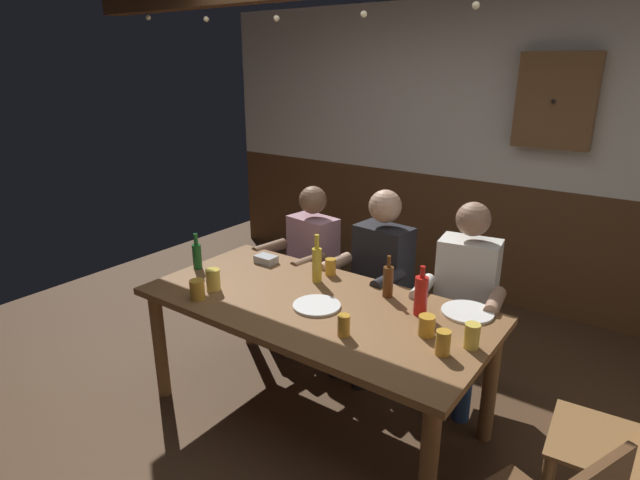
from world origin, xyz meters
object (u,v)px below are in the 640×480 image
at_px(person_1, 376,274).
at_px(pint_glass_2, 427,326).
at_px(pint_glass_0, 443,343).
at_px(bottle_2, 388,281).
at_px(pint_glass_1, 331,267).
at_px(pint_glass_3, 197,290).
at_px(pint_glass_4, 213,280).
at_px(pint_glass_6, 472,336).
at_px(dining_table, 314,317).
at_px(bottle_1, 197,255).
at_px(pint_glass_5, 344,325).
at_px(chair_empty_near_left, 627,446).
at_px(wall_dart_cabinet, 556,101).
at_px(bottle_0, 317,263).
at_px(condiment_caddy, 266,259).
at_px(person_0, 306,259).
at_px(person_2, 464,295).
at_px(plate_1, 467,312).
at_px(bottle_3, 421,295).
at_px(plate_0, 317,306).

xyz_separation_m(person_1, pint_glass_2, (0.67, -0.68, 0.12)).
relative_size(person_1, pint_glass_0, 10.47).
bearing_deg(bottle_2, pint_glass_1, 170.96).
xyz_separation_m(pint_glass_3, pint_glass_4, (-0.02, 0.14, 0.01)).
distance_m(bottle_2, pint_glass_6, 0.65).
distance_m(dining_table, pint_glass_2, 0.68).
bearing_deg(person_1, bottle_1, 44.89).
distance_m(pint_glass_0, pint_glass_5, 0.48).
bearing_deg(chair_empty_near_left, wall_dart_cabinet, 19.82).
bearing_deg(pint_glass_4, pint_glass_2, 10.98).
bearing_deg(bottle_0, wall_dart_cabinet, 66.93).
xyz_separation_m(condiment_caddy, pint_glass_3, (0.06, -0.65, 0.03)).
distance_m(person_0, pint_glass_5, 1.33).
bearing_deg(pint_glass_5, bottle_2, 94.86).
xyz_separation_m(person_2, plate_1, (0.15, -0.35, 0.07)).
bearing_deg(bottle_2, plate_1, 7.70).
bearing_deg(bottle_1, pint_glass_2, 2.40).
height_order(person_1, bottle_0, person_1).
height_order(plate_1, bottle_2, bottle_2).
distance_m(chair_empty_near_left, pint_glass_0, 0.86).
distance_m(bottle_2, pint_glass_1, 0.45).
distance_m(chair_empty_near_left, pint_glass_3, 2.20).
bearing_deg(chair_empty_near_left, person_2, 54.11).
height_order(person_0, bottle_3, person_0).
relative_size(person_0, bottle_0, 3.94).
height_order(chair_empty_near_left, bottle_3, bottle_3).
distance_m(pint_glass_2, wall_dart_cabinet, 2.33).
height_order(pint_glass_2, wall_dart_cabinet, wall_dart_cabinet).
bearing_deg(dining_table, chair_empty_near_left, 4.31).
bearing_deg(condiment_caddy, wall_dart_cabinet, 55.57).
relative_size(person_1, person_2, 0.99).
bearing_deg(wall_dart_cabinet, pint_glass_4, -117.56).
bearing_deg(pint_glass_2, pint_glass_5, -143.46).
height_order(pint_glass_0, wall_dart_cabinet, wall_dart_cabinet).
relative_size(bottle_0, wall_dart_cabinet, 0.43).
bearing_deg(chair_empty_near_left, pint_glass_2, 91.57).
bearing_deg(pint_glass_5, plate_1, 55.21).
distance_m(plate_1, pint_glass_4, 1.45).
distance_m(bottle_3, pint_glass_4, 1.20).
bearing_deg(pint_glass_2, bottle_2, 142.69).
bearing_deg(pint_glass_6, condiment_caddy, 170.52).
relative_size(pint_glass_0, pint_glass_4, 0.92).
xyz_separation_m(dining_table, bottle_0, (-0.16, 0.24, 0.21)).
bearing_deg(bottle_2, bottle_3, -21.37).
relative_size(person_2, bottle_3, 4.55).
bearing_deg(plate_0, dining_table, 139.59).
bearing_deg(dining_table, condiment_caddy, 154.68).
distance_m(chair_empty_near_left, pint_glass_1, 1.77).
distance_m(bottle_0, pint_glass_6, 1.06).
distance_m(chair_empty_near_left, pint_glass_5, 1.32).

